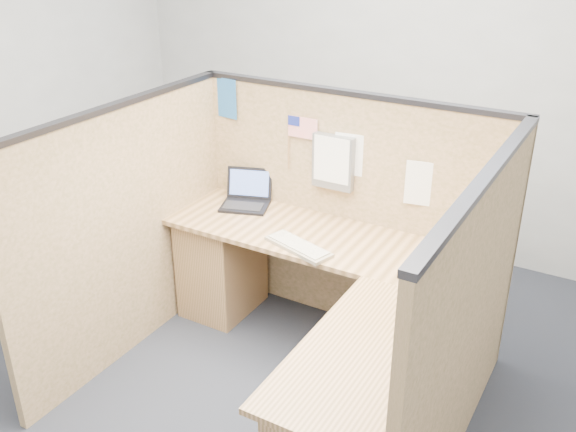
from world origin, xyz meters
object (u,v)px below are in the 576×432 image
Objects in this scene: laptop at (249,197)px; keyboard at (298,246)px; mouse at (443,284)px; l_desk at (320,327)px.

laptop is 0.69m from keyboard.
mouse is at bearing 17.32° from keyboard.
keyboard reaches higher than l_desk.
l_desk is 1.07m from laptop.
laptop reaches higher than l_desk.
mouse reaches higher than keyboard.
mouse is (1.41, -0.37, -0.03)m from laptop.
keyboard is at bearing 141.93° from l_desk.
l_desk is at bearing -20.75° from keyboard.
laptop is 0.83× the size of keyboard.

